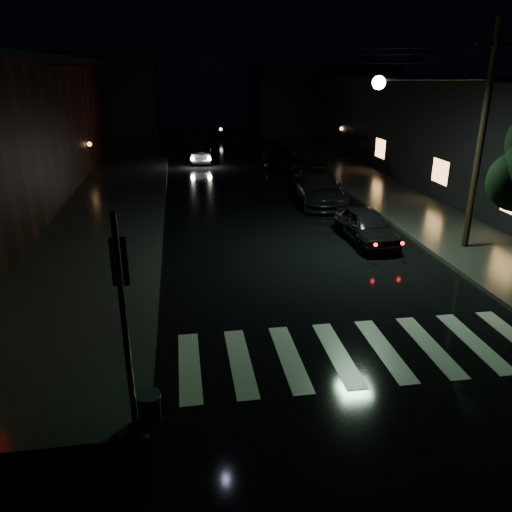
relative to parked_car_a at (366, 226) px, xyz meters
name	(u,v)px	position (x,y,z in m)	size (l,w,h in m)	color
ground	(243,374)	(-6.04, -8.40, -0.68)	(120.00, 120.00, 0.00)	black
sidewalk_left	(100,214)	(-11.04, 5.60, -0.60)	(6.00, 44.00, 0.15)	#282826
sidewalk_right	(400,202)	(3.96, 5.60, -0.60)	(4.00, 44.00, 0.15)	#282826
building_right	(489,132)	(10.96, 9.60, 2.32)	(10.00, 40.00, 6.00)	black
building_far_left	(87,95)	(-16.04, 36.60, 3.32)	(14.00, 10.00, 8.00)	black
building_far_right	(318,99)	(7.96, 36.60, 2.82)	(14.00, 10.00, 7.00)	black
crosswalk	(361,352)	(-3.04, -7.90, -0.67)	(9.00, 3.00, 0.01)	beige
signal_pole_corner	(137,358)	(-8.18, -9.86, 0.86)	(0.68, 0.61, 4.20)	slate
utility_pole	(465,127)	(2.79, -1.40, 3.92)	(4.92, 0.44, 8.00)	black
parked_car_a	(366,226)	(0.00, 0.00, 0.00)	(1.60, 3.98, 1.35)	black
parked_car_b	(320,190)	(-0.08, 6.49, -0.03)	(1.38, 3.96, 1.30)	black
parked_car_c	(318,188)	(-0.24, 6.41, 0.11)	(2.21, 5.44, 1.58)	black
parked_car_d	(279,157)	(-0.21, 16.79, -0.02)	(2.18, 4.72, 1.31)	black
oncoming_car	(202,154)	(-5.54, 19.25, -0.03)	(1.37, 3.93, 1.29)	black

